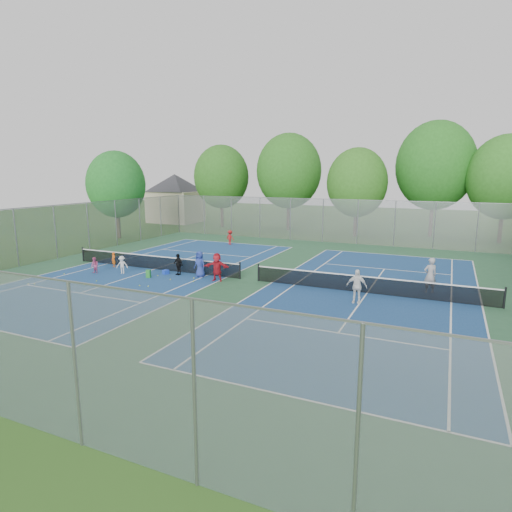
{
  "coord_description": "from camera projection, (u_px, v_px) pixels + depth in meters",
  "views": [
    {
      "loc": [
        10.72,
        -22.57,
        6.33
      ],
      "look_at": [
        0.0,
        1.0,
        1.3
      ],
      "focal_mm": 30.0,
      "sensor_mm": 36.0,
      "label": 1
    }
  ],
  "objects": [
    {
      "name": "tennis_ball_6",
      "position": [
        194.0,
        281.0,
        25.26
      ],
      "size": [
        0.07,
        0.07,
        0.07
      ],
      "primitive_type": "sphere",
      "color": "#C1DD33",
      "rests_on": "ground"
    },
    {
      "name": "tree_nr",
      "position": [
        435.0,
        166.0,
        42.17
      ],
      "size": [
        7.6,
        7.6,
        11.42
      ],
      "color": "#443326",
      "rests_on": "ground"
    },
    {
      "name": "tennis_ball_7",
      "position": [
        97.0,
        281.0,
        25.32
      ],
      "size": [
        0.07,
        0.07,
        0.07
      ],
      "primitive_type": "sphere",
      "color": "#B4DA32",
      "rests_on": "ground"
    },
    {
      "name": "tennis_ball_9",
      "position": [
        148.0,
        286.0,
        24.14
      ],
      "size": [
        0.07,
        0.07,
        0.07
      ],
      "primitive_type": "sphere",
      "color": "#D4EF37",
      "rests_on": "ground"
    },
    {
      "name": "student_b",
      "position": [
        95.0,
        265.0,
        27.31
      ],
      "size": [
        0.55,
        0.45,
        1.05
      ],
      "primitive_type": "imported",
      "rotation": [
        0.0,
        0.0,
        -0.11
      ],
      "color": "#D25186",
      "rests_on": "ground"
    },
    {
      "name": "net_right",
      "position": [
        368.0,
        285.0,
        22.8
      ],
      "size": [
        12.87,
        0.1,
        0.91
      ],
      "primitive_type": "cube",
      "color": "black",
      "rests_on": "ground"
    },
    {
      "name": "student_c",
      "position": [
        122.0,
        265.0,
        27.21
      ],
      "size": [
        0.86,
        0.69,
        1.16
      ],
      "primitive_type": "imported",
      "rotation": [
        0.0,
        0.0,
        0.42
      ],
      "color": "silver",
      "rests_on": "ground"
    },
    {
      "name": "tennis_ball_1",
      "position": [
        64.0,
        274.0,
        27.1
      ],
      "size": [
        0.07,
        0.07,
        0.07
      ],
      "primitive_type": "sphere",
      "color": "#A6C42D",
      "rests_on": "ground"
    },
    {
      "name": "house",
      "position": [
        175.0,
        190.0,
        55.31
      ],
      "size": [
        11.03,
        11.03,
        7.3
      ],
      "color": "#B7A88C",
      "rests_on": "ground"
    },
    {
      "name": "tennis_ball_2",
      "position": [
        158.0,
        276.0,
        26.63
      ],
      "size": [
        0.07,
        0.07,
        0.07
      ],
      "primitive_type": "sphere",
      "color": "#B0C72E",
      "rests_on": "ground"
    },
    {
      "name": "tennis_ball_10",
      "position": [
        140.0,
        286.0,
        24.28
      ],
      "size": [
        0.07,
        0.07,
        0.07
      ],
      "primitive_type": "sphere",
      "color": "#D2DF33",
      "rests_on": "ground"
    },
    {
      "name": "student_d",
      "position": [
        178.0,
        264.0,
        26.89
      ],
      "size": [
        0.86,
        0.55,
        1.37
      ],
      "primitive_type": "imported",
      "rotation": [
        0.0,
        0.0,
        -0.29
      ],
      "color": "black",
      "rests_on": "ground"
    },
    {
      "name": "tree_nw",
      "position": [
        221.0,
        177.0,
        49.95
      ],
      "size": [
        6.4,
        6.4,
        9.58
      ],
      "color": "#443326",
      "rests_on": "ground"
    },
    {
      "name": "fence_west",
      "position": [
        55.0,
        232.0,
        31.85
      ],
      "size": [
        0.1,
        32.0,
        4.0
      ],
      "primitive_type": "cube",
      "rotation": [
        0.0,
        0.0,
        1.57
      ],
      "color": "gray",
      "rests_on": "ground"
    },
    {
      "name": "net_left",
      "position": [
        154.0,
        263.0,
        28.49
      ],
      "size": [
        12.87,
        0.1,
        0.91
      ],
      "primitive_type": "cube",
      "color": "black",
      "rests_on": "ground"
    },
    {
      "name": "tennis_ball_11",
      "position": [
        67.0,
        294.0,
        22.69
      ],
      "size": [
        0.07,
        0.07,
        0.07
      ],
      "primitive_type": "sphere",
      "color": "gold",
      "rests_on": "ground"
    },
    {
      "name": "tennis_ball_8",
      "position": [
        28.0,
        284.0,
        24.69
      ],
      "size": [
        0.07,
        0.07,
        0.07
      ],
      "primitive_type": "sphere",
      "color": "#AFC22D",
      "rests_on": "ground"
    },
    {
      "name": "tree_nc",
      "position": [
        357.0,
        183.0,
        42.65
      ],
      "size": [
        6.0,
        6.0,
        8.85
      ],
      "color": "#443326",
      "rests_on": "ground"
    },
    {
      "name": "ground",
      "position": [
        249.0,
        280.0,
        25.73
      ],
      "size": [
        120.0,
        120.0,
        0.0
      ],
      "primitive_type": "plane",
      "color": "#2B551A",
      "rests_on": "ground"
    },
    {
      "name": "tennis_ball_3",
      "position": [
        85.0,
        285.0,
        24.44
      ],
      "size": [
        0.07,
        0.07,
        0.07
      ],
      "primitive_type": "sphere",
      "color": "#C5ED37",
      "rests_on": "ground"
    },
    {
      "name": "ball_crate",
      "position": [
        166.0,
        272.0,
        27.18
      ],
      "size": [
        0.43,
        0.43,
        0.28
      ],
      "primitive_type": "cube",
      "rotation": [
        0.0,
        0.0,
        -0.4
      ],
      "color": "blue",
      "rests_on": "ground"
    },
    {
      "name": "instructor",
      "position": [
        430.0,
        275.0,
        22.81
      ],
      "size": [
        0.84,
        0.75,
        1.93
      ],
      "primitive_type": "imported",
      "rotation": [
        0.0,
        0.0,
        3.65
      ],
      "color": "gray",
      "rests_on": "ground"
    },
    {
      "name": "student_a",
      "position": [
        114.0,
        260.0,
        29.14
      ],
      "size": [
        0.44,
        0.36,
        1.05
      ],
      "primitive_type": "imported",
      "rotation": [
        0.0,
        0.0,
        -0.33
      ],
      "color": "orange",
      "rests_on": "ground"
    },
    {
      "name": "court_right",
      "position": [
        367.0,
        293.0,
        22.88
      ],
      "size": [
        10.97,
        23.77,
        0.01
      ],
      "primitive_type": "cube",
      "color": "navy",
      "rests_on": "court_pad"
    },
    {
      "name": "teen_court_b",
      "position": [
        357.0,
        286.0,
        21.04
      ],
      "size": [
        1.01,
        0.45,
        1.71
      ],
      "primitive_type": "imported",
      "rotation": [
        0.0,
        0.0,
        0.03
      ],
      "color": "white",
      "rests_on": "ground"
    },
    {
      "name": "child_far_baseline",
      "position": [
        230.0,
        237.0,
        38.32
      ],
      "size": [
        0.94,
        0.7,
        1.31
      ],
      "primitive_type": "imported",
      "rotation": [
        0.0,
        0.0,
        2.86
      ],
      "color": "maroon",
      "rests_on": "ground"
    },
    {
      "name": "court_pad",
      "position": [
        249.0,
        280.0,
        25.73
      ],
      "size": [
        32.0,
        32.0,
        0.01
      ],
      "primitive_type": "cube",
      "color": "#295738",
      "rests_on": "ground"
    },
    {
      "name": "ball_hopper",
      "position": [
        148.0,
        274.0,
        26.22
      ],
      "size": [
        0.32,
        0.32,
        0.49
      ],
      "primitive_type": "cube",
      "rotation": [
        0.0,
        0.0,
        0.32
      ],
      "color": "#278F2F",
      "rests_on": "ground"
    },
    {
      "name": "student_f",
      "position": [
        217.0,
        267.0,
        25.31
      ],
      "size": [
        1.64,
        0.75,
        1.7
      ],
      "primitive_type": "imported",
      "rotation": [
        0.0,
        0.0,
        0.16
      ],
      "color": "red",
      "rests_on": "ground"
    },
    {
      "name": "tennis_ball_0",
      "position": [
        170.0,
        280.0,
        25.68
      ],
      "size": [
        0.07,
        0.07,
        0.07
      ],
      "primitive_type": "sphere",
      "color": "yellow",
      "rests_on": "ground"
    },
    {
      "name": "tennis_ball_5",
      "position": [
        34.0,
        284.0,
        24.63
      ],
      "size": [
        0.07,
        0.07,
        0.07
      ],
      "primitive_type": "sphere",
      "color": "#B2D932",
      "rests_on": "ground"
    },
    {
      "name": "fence_north",
      "position": [
        323.0,
        221.0,
        39.64
      ],
      "size": [
        32.0,
        0.1,
        4.0
      ],
      "primitive_type": "cube",
      "color": "gray",
      "rests_on": "ground"
    },
    {
      "name": "tree_ne",
      "position": [
        506.0,
        177.0,
        38.15
      ],
      "size": [
        6.6,
        6.6,
        9.77
      ],
      "color": "#443326",
      "rests_on": "ground"
    },
    {
      "name": "student_e",
      "position": [
        200.0,
        264.0,
        26.29
      ],
      "size": [
        0.89,
        0.66,
        1.64
      ],
      "primitive_type": "imported",
      "rotation": [
        0.0,
        0.0,
        -0.19
      ],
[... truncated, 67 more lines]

